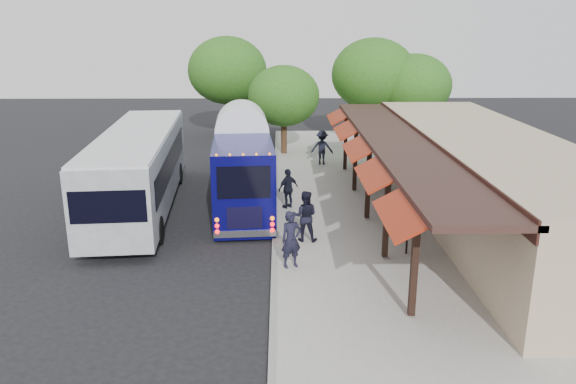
% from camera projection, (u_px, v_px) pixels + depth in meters
% --- Properties ---
extents(ground, '(90.00, 90.00, 0.00)m').
position_uv_depth(ground, '(273.00, 263.00, 19.02)').
color(ground, black).
rests_on(ground, ground).
extents(sidewalk, '(10.00, 40.00, 0.15)m').
position_uv_depth(sidewalk, '(396.00, 221.00, 22.91)').
color(sidewalk, '#9E9B93').
rests_on(sidewalk, ground).
extents(curb, '(0.20, 40.00, 0.16)m').
position_uv_depth(curb, '(275.00, 221.00, 22.84)').
color(curb, gray).
rests_on(curb, ground).
extents(station_shelter, '(8.15, 20.00, 3.60)m').
position_uv_depth(station_shelter, '(483.00, 179.00, 22.45)').
color(station_shelter, tan).
rests_on(station_shelter, ground).
extents(coach_bus, '(3.14, 11.23, 3.55)m').
position_uv_depth(coach_bus, '(243.00, 159.00, 25.43)').
color(coach_bus, '#08064E').
rests_on(coach_bus, ground).
extents(city_bus, '(3.77, 12.85, 3.41)m').
position_uv_depth(city_bus, '(139.00, 166.00, 24.25)').
color(city_bus, gray).
rests_on(city_bus, ground).
extents(ped_a, '(0.81, 0.68, 1.89)m').
position_uv_depth(ped_a, '(291.00, 240.00, 18.11)').
color(ped_a, black).
rests_on(ped_a, sidewalk).
extents(ped_b, '(1.00, 0.83, 1.89)m').
position_uv_depth(ped_b, '(305.00, 216.00, 20.35)').
color(ped_b, black).
rests_on(ped_b, sidewalk).
extents(ped_c, '(1.07, 0.94, 1.73)m').
position_uv_depth(ped_c, '(288.00, 188.00, 24.08)').
color(ped_c, black).
rests_on(ped_c, sidewalk).
extents(ped_d, '(1.35, 0.92, 1.93)m').
position_uv_depth(ped_d, '(322.00, 148.00, 31.67)').
color(ped_d, black).
rests_on(ped_d, sidewalk).
extents(sign_board, '(0.21, 0.52, 1.17)m').
position_uv_depth(sign_board, '(407.00, 232.00, 19.20)').
color(sign_board, black).
rests_on(sign_board, sidewalk).
extents(tree_left, '(4.29, 4.29, 5.49)m').
position_uv_depth(tree_left, '(284.00, 96.00, 33.73)').
color(tree_left, '#382314').
rests_on(tree_left, ground).
extents(tree_mid, '(5.48, 5.48, 7.02)m').
position_uv_depth(tree_mid, '(373.00, 74.00, 36.48)').
color(tree_mid, '#382314').
rests_on(tree_mid, ground).
extents(tree_right, '(4.73, 4.73, 6.05)m').
position_uv_depth(tree_right, '(414.00, 86.00, 35.89)').
color(tree_right, '#382314').
rests_on(tree_right, ground).
extents(tree_far, '(5.52, 5.52, 7.06)m').
position_uv_depth(tree_far, '(227.00, 70.00, 39.22)').
color(tree_far, '#382314').
rests_on(tree_far, ground).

